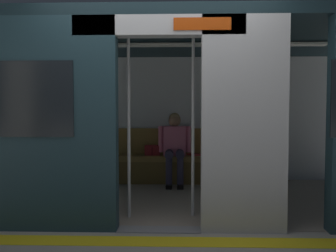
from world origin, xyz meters
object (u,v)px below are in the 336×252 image
train_car (160,90)px  grab_pole_far (193,124)px  handbag (152,150)px  bench_seat (166,162)px  person_seated (175,143)px  book (194,155)px  grab_pole_door (129,124)px

train_car → grab_pole_far: train_car is taller
handbag → grab_pole_far: 2.00m
bench_seat → person_seated: person_seated is taller
book → bench_seat: bearing=-27.6°
train_car → grab_pole_door: 0.97m
handbag → book: 0.72m
train_car → grab_pole_door: bearing=68.3°
person_seated → handbag: 0.41m
bench_seat → grab_pole_door: 2.03m
grab_pole_far → book: bearing=-93.3°
grab_pole_far → grab_pole_door: bearing=5.8°
handbag → book: (-0.71, 0.01, -0.07)m
book → grab_pole_door: grab_pole_door is taller
person_seated → book: bearing=-166.4°
handbag → grab_pole_door: 1.98m
train_car → book: train_car is taller
train_car → grab_pole_far: bearing=119.8°
handbag → grab_pole_door: (0.13, 1.91, 0.53)m
bench_seat → grab_pole_door: size_ratio=1.48×
train_car → grab_pole_door: size_ratio=2.96×
person_seated → grab_pole_door: grab_pole_door is taller
book → grab_pole_far: 1.92m
bench_seat → person_seated: 0.36m
grab_pole_door → grab_pole_far: size_ratio=1.00×
bench_seat → book: size_ratio=14.54×
bench_seat → handbag: (0.24, -0.04, 0.19)m
train_car → bench_seat: 1.57m
grab_pole_door → person_seated: bearing=-105.7°
person_seated → grab_pole_far: size_ratio=0.55×
train_car → bench_seat: train_car is taller
grab_pole_door → grab_pole_far: bearing=-174.2°
bench_seat → person_seated: size_ratio=2.67×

